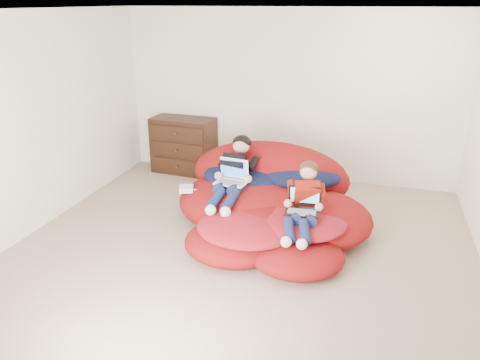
% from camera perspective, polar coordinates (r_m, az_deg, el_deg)
% --- Properties ---
extents(room_shell, '(5.10, 5.10, 2.77)m').
position_cam_1_polar(room_shell, '(5.08, 0.04, -6.62)').
color(room_shell, tan).
rests_on(room_shell, ground).
extents(dresser, '(1.00, 0.58, 0.87)m').
position_cam_1_polar(dresser, '(7.46, -6.89, 4.22)').
color(dresser, black).
rests_on(dresser, ground).
extents(beanbag_pile, '(2.43, 2.39, 0.95)m').
position_cam_1_polar(beanbag_pile, '(5.71, 3.55, -2.74)').
color(beanbag_pile, maroon).
rests_on(beanbag_pile, ground).
extents(cream_pillow, '(0.40, 0.25, 0.25)m').
position_cam_1_polar(cream_pillow, '(6.24, 0.78, 2.76)').
color(cream_pillow, white).
rests_on(cream_pillow, beanbag_pile).
extents(older_boy, '(0.37, 1.12, 0.67)m').
position_cam_1_polar(older_boy, '(5.61, -0.63, 1.14)').
color(older_boy, black).
rests_on(older_boy, beanbag_pile).
extents(younger_boy, '(0.36, 0.97, 0.63)m').
position_cam_1_polar(younger_boy, '(5.02, 7.84, -2.28)').
color(younger_boy, maroon).
rests_on(younger_boy, beanbag_pile).
extents(laptop_white, '(0.39, 0.33, 0.27)m').
position_cam_1_polar(laptop_white, '(5.53, -0.91, 0.48)').
color(laptop_white, white).
rests_on(laptop_white, older_boy).
extents(laptop_black, '(0.36, 0.33, 0.25)m').
position_cam_1_polar(laptop_black, '(5.00, 7.72, -2.98)').
color(laptop_black, black).
rests_on(laptop_black, younger_boy).
extents(power_adapter, '(0.21, 0.21, 0.06)m').
position_cam_1_polar(power_adapter, '(5.77, -6.55, -1.05)').
color(power_adapter, white).
rests_on(power_adapter, beanbag_pile).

